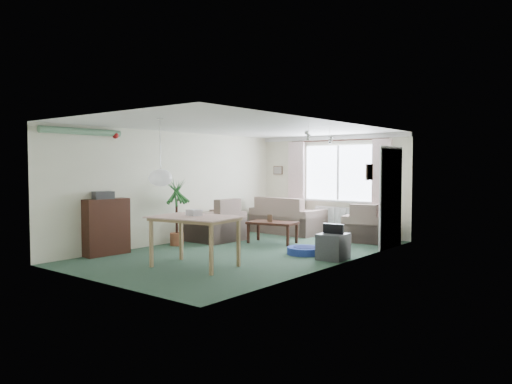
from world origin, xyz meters
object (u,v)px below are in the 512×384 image
Objects in this scene: armchair_corner at (368,222)px; tv_cube at (333,247)px; houseplant at (177,212)px; dining_table at (195,242)px; pet_bed at (305,251)px; sofa at (288,215)px; bookshelf at (106,227)px; coffee_table at (272,232)px; armchair_left at (215,219)px.

tv_cube is (0.48, -2.35, -0.19)m from armchair_corner.
dining_table is at bearing -34.96° from houseplant.
tv_cube is 0.76× the size of pet_bed.
bookshelf reaches higher than sofa.
coffee_table is (-1.49, -1.52, -0.19)m from armchair_corner.
armchair_corner reaches higher than coffee_table.
bookshelf reaches higher than pet_bed.
coffee_table is 1.54× the size of pet_bed.
armchair_left reaches higher than dining_table.
armchair_corner is 2.14m from coffee_table.
pet_bed is (2.51, -0.20, -0.40)m from armchair_left.
bookshelf is at bearing -140.22° from pet_bed.
armchair_left is 2.90m from dining_table.
bookshelf is 3.74m from pet_bed.
armchair_corner is 3.39m from armchair_left.
coffee_table is 0.72× the size of houseplant.
bookshelf reaches higher than armchair_left.
dining_table is 2.28m from pet_bed.
sofa is at bearing 130.97° from pet_bed.
bookshelf is at bearing -117.06° from coffee_table.
coffee_table is 3.47m from bookshelf.
dining_table reaches higher than pet_bed.
houseplant is 2.86m from pet_bed.
sofa is 1.37× the size of dining_table.
houseplant is 2.80× the size of tv_cube.
coffee_table is 2.87m from dining_table.
coffee_table is at bearing 117.10° from sofa.
bookshelf is 1.58× the size of pet_bed.
sofa is at bearing 113.30° from coffee_table.
armchair_corner reaches higher than tv_cube.
armchair_corner is 0.91× the size of coffee_table.
dining_table is 2.57× the size of tv_cube.
armchair_left is at bearing 85.74° from bookshelf.
dining_table reaches higher than coffee_table.
houseplant is (0.19, 1.58, 0.18)m from bookshelf.
dining_table is (2.09, 0.25, -0.12)m from bookshelf.
armchair_corner is 2.41m from tv_cube.
armchair_left is (-2.72, -2.02, 0.05)m from armchair_corner.
pet_bed is (2.85, 2.38, -0.46)m from bookshelf.
houseplant is (-0.15, -0.99, 0.24)m from armchair_left.
pet_bed is at bearing 70.12° from dining_table.
bookshelf is 0.74× the size of houseplant.
tv_cube is (3.20, -0.33, -0.24)m from armchair_left.
coffee_table is at bearing 100.35° from dining_table.
bookshelf is 2.07× the size of tv_cube.
sofa is 3.56m from tv_cube.
dining_table is at bearing 10.19° from bookshelf.
armchair_left is 2.60m from bookshelf.
sofa is 3.14m from houseplant.
bookshelf is (-0.34, -2.57, 0.05)m from armchair_left.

